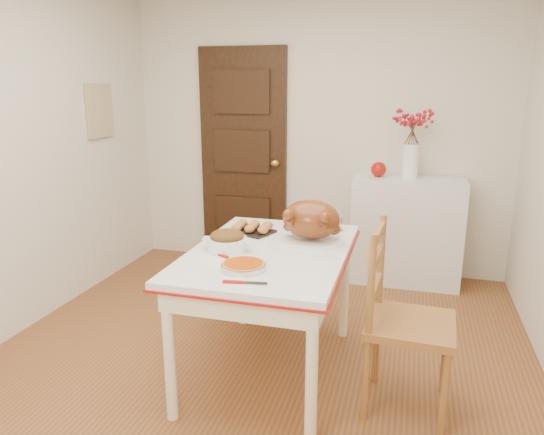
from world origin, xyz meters
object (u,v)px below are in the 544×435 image
(sideboard, at_px, (406,231))
(chair_oak, at_px, (411,320))
(kitchen_table, at_px, (270,312))
(pumpkin_pie, at_px, (243,265))
(turkey_platter, at_px, (311,221))

(sideboard, bearing_deg, chair_oak, -88.10)
(sideboard, distance_m, kitchen_table, 1.90)
(chair_oak, distance_m, pumpkin_pie, 0.93)
(kitchen_table, height_order, turkey_platter, turkey_platter)
(kitchen_table, distance_m, chair_oak, 0.83)
(chair_oak, height_order, turkey_platter, turkey_platter)
(chair_oak, xyz_separation_m, pumpkin_pie, (-0.86, -0.22, 0.30))
(chair_oak, xyz_separation_m, turkey_platter, (-0.61, 0.34, 0.41))
(kitchen_table, height_order, chair_oak, chair_oak)
(pumpkin_pie, bearing_deg, chair_oak, 14.18)
(kitchen_table, xyz_separation_m, turkey_platter, (0.20, 0.21, 0.52))
(sideboard, height_order, kitchen_table, sideboard)
(chair_oak, relative_size, pumpkin_pie, 4.36)
(kitchen_table, bearing_deg, chair_oak, -9.04)
(turkey_platter, xyz_separation_m, pumpkin_pie, (-0.24, -0.55, -0.11))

